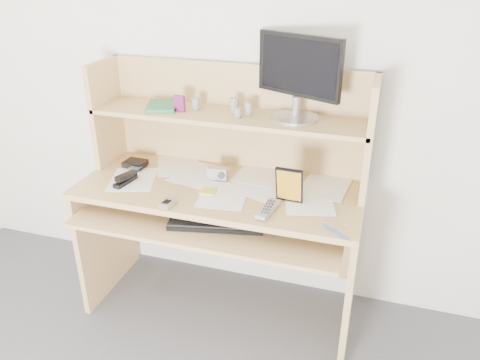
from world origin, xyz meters
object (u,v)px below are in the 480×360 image
(desk, at_px, (225,190))
(monitor, at_px, (298,75))
(game_case, at_px, (289,185))
(keyboard, at_px, (216,222))
(tv_remote, at_px, (268,209))

(desk, relative_size, monitor, 3.34)
(game_case, bearing_deg, monitor, 100.20)
(game_case, relative_size, monitor, 0.42)
(keyboard, relative_size, tv_remote, 2.58)
(keyboard, bearing_deg, desk, 88.98)
(desk, height_order, tv_remote, desk)
(game_case, bearing_deg, desk, 160.86)
(tv_remote, distance_m, game_case, 0.15)
(tv_remote, bearing_deg, keyboard, -166.67)
(desk, relative_size, game_case, 7.92)
(tv_remote, xyz_separation_m, monitor, (0.04, 0.36, 0.52))
(monitor, bearing_deg, tv_remote, -71.26)
(monitor, bearing_deg, game_case, -57.80)
(desk, distance_m, monitor, 0.69)
(desk, height_order, game_case, desk)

